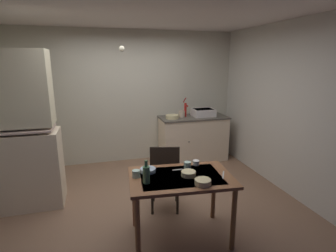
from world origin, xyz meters
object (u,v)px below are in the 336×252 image
mixing_bowl_counter (172,117)px  glass_bottle (146,174)px  sink_basin (203,112)px  chair_far_side (165,177)px  dining_table (181,185)px  hand_pump (185,108)px  serving_bowl_wide (148,170)px  teacup_mint (187,165)px  hutch_cabinet (18,137)px

mixing_bowl_counter → glass_bottle: size_ratio=1.02×
sink_basin → chair_far_side: (-1.28, -1.75, -0.50)m
chair_far_side → dining_table: bearing=-87.3°
hand_pump → serving_bowl_wide: hand_pump is taller
mixing_bowl_counter → dining_table: 2.39m
teacup_mint → sink_basin: bearing=62.8°
teacup_mint → glass_bottle: (-0.55, -0.26, 0.06)m
teacup_mint → glass_bottle: glass_bottle is taller
sink_basin → chair_far_side: 2.23m
hand_pump → mixing_bowl_counter: bearing=-162.9°
hand_pump → teacup_mint: (-0.73, -2.19, -0.27)m
dining_table → glass_bottle: (-0.40, -0.06, 0.21)m
hutch_cabinet → hand_pump: bearing=22.2°
dining_table → glass_bottle: size_ratio=4.78×
mixing_bowl_counter → glass_bottle: glass_bottle is taller
sink_basin → serving_bowl_wide: (-1.59, -2.14, -0.20)m
chair_far_side → serving_bowl_wide: size_ratio=5.31×
hutch_cabinet → hand_pump: 3.01m
hutch_cabinet → serving_bowl_wide: (1.57, -1.04, -0.22)m
hutch_cabinet → chair_far_side: 2.06m
teacup_mint → dining_table: bearing=-126.5°
sink_basin → glass_bottle: (-1.66, -2.41, -0.12)m
hand_pump → glass_bottle: bearing=-117.6°
mixing_bowl_counter → teacup_mint: size_ratio=3.02×
glass_bottle → chair_far_side: bearing=60.5°
mixing_bowl_counter → serving_bowl_wide: size_ratio=1.42×
mixing_bowl_counter → dining_table: (-0.57, -2.30, -0.28)m
chair_far_side → teacup_mint: 0.54m
hutch_cabinet → chair_far_side: (1.88, -0.66, -0.52)m
hutch_cabinet → glass_bottle: size_ratio=8.61×
dining_table → serving_bowl_wide: serving_bowl_wide is taller
serving_bowl_wide → dining_table: bearing=-32.8°
serving_bowl_wide → teacup_mint: size_ratio=2.13×
hand_pump → dining_table: (-0.88, -2.39, -0.42)m
hutch_cabinet → serving_bowl_wide: hutch_cabinet is taller
serving_bowl_wide → sink_basin: bearing=53.4°
sink_basin → chair_far_side: size_ratio=0.46×
hand_pump → sink_basin: bearing=-6.9°
glass_bottle → hand_pump: bearing=62.4°
teacup_mint → serving_bowl_wide: bearing=178.4°
chair_far_side → serving_bowl_wide: 0.57m
hutch_cabinet → dining_table: (1.90, -1.26, -0.35)m
sink_basin → teacup_mint: size_ratio=5.16×
chair_far_side → serving_bowl_wide: bearing=-128.3°
sink_basin → serving_bowl_wide: sink_basin is taller
chair_far_side → teacup_mint: size_ratio=11.30×
teacup_mint → chair_far_side: bearing=114.0°
mixing_bowl_counter → chair_far_side: mixing_bowl_counter is taller
teacup_mint → hutch_cabinet: bearing=152.7°
hutch_cabinet → chair_far_side: size_ratio=2.26×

